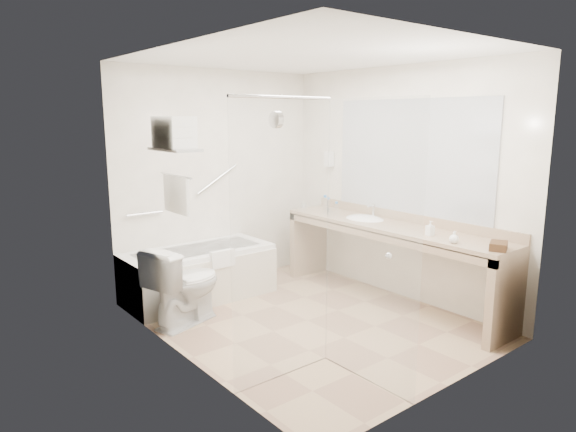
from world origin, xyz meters
TOP-DOWN VIEW (x-y plane):
  - floor at (0.00, 0.00)m, footprint 3.20×3.20m
  - ceiling at (0.00, 0.00)m, footprint 2.60×3.20m
  - wall_back at (0.00, 1.60)m, footprint 2.60×0.10m
  - wall_front at (0.00, -1.60)m, footprint 2.60×0.10m
  - wall_left at (-1.30, 0.00)m, footprint 0.10×3.20m
  - wall_right at (1.30, 0.00)m, footprint 0.10×3.20m
  - bathtub at (-0.50, 1.24)m, footprint 1.60×0.73m
  - grab_bar_short at (-0.95, 1.56)m, footprint 0.40×0.03m
  - grab_bar_long at (-0.05, 1.56)m, footprint 0.53×0.03m
  - shower_enclosure at (-0.63, -0.93)m, footprint 0.96×0.91m
  - towel_shelf at (-1.17, 0.35)m, footprint 0.24×0.55m
  - vanity_counter at (1.02, -0.15)m, footprint 0.55×2.70m
  - sink at (1.05, 0.25)m, footprint 0.40×0.52m
  - faucet at (1.20, 0.25)m, footprint 0.03×0.03m
  - mirror at (1.29, -0.15)m, footprint 0.02×2.00m
  - hairdryer_unit at (1.25, 1.05)m, footprint 0.08×0.10m
  - toilet at (-0.95, 0.70)m, footprint 0.88×0.65m
  - amenity_basket at (0.94, -1.40)m, footprint 0.24×0.21m
  - soap_bottle_a at (0.93, -0.71)m, footprint 0.09×0.15m
  - soap_bottle_b at (0.85, -1.03)m, footprint 0.09×0.11m
  - water_bottle_left at (0.90, 0.74)m, footprint 0.07×0.07m
  - water_bottle_mid at (1.01, 0.79)m, footprint 0.05×0.05m
  - water_bottle_right at (0.88, 0.52)m, footprint 0.05×0.05m
  - drinking_glass_near at (0.84, 1.04)m, footprint 0.08×0.08m
  - drinking_glass_far at (0.89, 0.63)m, footprint 0.07×0.07m

SIDE VIEW (x-z plane):
  - floor at x=0.00m, z-range 0.00..0.00m
  - bathtub at x=-0.50m, z-range -0.02..0.57m
  - toilet at x=-0.95m, z-range 0.00..0.76m
  - vanity_counter at x=1.02m, z-range 0.17..1.12m
  - sink at x=1.05m, z-range 0.75..0.89m
  - soap_bottle_a at x=0.93m, z-range 0.85..0.92m
  - amenity_basket at x=0.94m, z-range 0.85..0.92m
  - drinking_glass_far at x=0.89m, z-range 0.85..0.93m
  - soap_bottle_b at x=0.85m, z-range 0.85..0.94m
  - drinking_glass_near at x=0.84m, z-range 0.85..0.94m
  - faucet at x=1.20m, z-range 0.86..1.00m
  - water_bottle_right at x=0.88m, z-range 0.84..1.02m
  - water_bottle_mid at x=1.01m, z-range 0.84..1.02m
  - grab_bar_short at x=-0.95m, z-range 0.93..0.96m
  - water_bottle_left at x=0.90m, z-range 0.84..1.06m
  - shower_enclosure at x=-0.63m, z-range 0.01..2.12m
  - wall_back at x=0.00m, z-range 0.00..2.50m
  - wall_front at x=0.00m, z-range 0.00..2.50m
  - wall_left at x=-1.30m, z-range 0.00..2.50m
  - wall_right at x=1.30m, z-range 0.00..2.50m
  - grab_bar_long at x=-0.05m, z-range 1.09..1.41m
  - hairdryer_unit at x=1.25m, z-range 1.36..1.54m
  - mirror at x=1.29m, z-range 0.95..2.15m
  - towel_shelf at x=-1.17m, z-range 1.35..2.16m
  - ceiling at x=0.00m, z-range 2.45..2.55m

